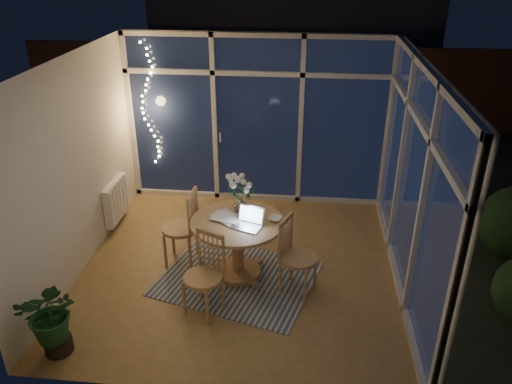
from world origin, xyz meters
TOP-DOWN VIEW (x-y plane):
  - floor at (0.00, 0.00)m, footprint 4.00×4.00m
  - ceiling at (0.00, 0.00)m, footprint 4.00×4.00m
  - wall_back at (0.00, 2.00)m, footprint 4.00×0.04m
  - wall_front at (0.00, -2.00)m, footprint 4.00×0.04m
  - wall_left at (-2.00, 0.00)m, footprint 0.04×4.00m
  - wall_right at (2.00, 0.00)m, footprint 0.04×4.00m
  - window_wall_back at (0.00, 1.96)m, footprint 4.00×0.10m
  - window_wall_right at (1.96, 0.00)m, footprint 0.10×4.00m
  - radiator at (-1.94, 0.90)m, footprint 0.10×0.70m
  - fairy_lights at (-1.65, 1.88)m, footprint 0.24×0.10m
  - garden_patio at (0.50, 5.00)m, footprint 12.00×6.00m
  - garden_fence at (0.00, 5.50)m, footprint 11.00×0.08m
  - neighbour_roof at (0.30, 8.50)m, footprint 7.00×3.00m
  - garden_shrubs at (-0.80, 3.40)m, footprint 0.90×0.90m
  - rug at (-0.02, -0.24)m, footprint 2.14×1.89m
  - dining_table at (-0.02, -0.14)m, footprint 1.38×1.38m
  - chair_left at (-0.79, 0.07)m, footprint 0.50×0.50m
  - chair_right at (0.72, -0.40)m, footprint 0.58×0.58m
  - chair_front at (-0.30, -0.88)m, footprint 0.59×0.59m
  - laptop at (0.11, -0.27)m, footprint 0.41×0.38m
  - flower_vase at (-0.01, 0.08)m, footprint 0.25×0.25m
  - bowl at (0.42, -0.07)m, footprint 0.19×0.19m
  - newspapers at (-0.13, -0.06)m, footprint 0.43×0.39m
  - phone at (-0.01, -0.22)m, footprint 0.10×0.06m
  - potted_plant at (-1.65, -1.63)m, footprint 0.57×0.50m

SIDE VIEW (x-z plane):
  - garden_patio at x=0.50m, z-range -0.11..-0.01m
  - floor at x=0.00m, z-range 0.00..0.00m
  - rug at x=-0.02m, z-range 0.00..0.01m
  - potted_plant at x=-1.65m, z-range 0.00..0.76m
  - dining_table at x=-0.02m, z-range 0.00..0.76m
  - radiator at x=-1.94m, z-range 0.11..0.69m
  - garden_shrubs at x=-0.80m, z-range 0.00..0.90m
  - chair_front at x=-0.30m, z-range 0.00..0.97m
  - chair_right at x=0.72m, z-range 0.00..0.97m
  - chair_left at x=-0.79m, z-range 0.00..1.03m
  - phone at x=-0.01m, z-range 0.76..0.77m
  - newspapers at x=-0.13m, z-range 0.76..0.79m
  - bowl at x=0.42m, z-range 0.76..0.80m
  - flower_vase at x=-0.01m, z-range 0.76..0.97m
  - laptop at x=0.11m, z-range 0.76..1.01m
  - garden_fence at x=0.00m, z-range 0.00..1.80m
  - wall_back at x=0.00m, z-range 0.00..2.60m
  - wall_front at x=0.00m, z-range 0.00..2.60m
  - wall_left at x=-2.00m, z-range 0.00..2.60m
  - wall_right at x=2.00m, z-range 0.00..2.60m
  - window_wall_back at x=0.00m, z-range 0.00..2.60m
  - window_wall_right at x=1.96m, z-range 0.00..2.60m
  - fairy_lights at x=-1.65m, z-range 0.60..2.45m
  - neighbour_roof at x=0.30m, z-range 1.10..3.30m
  - ceiling at x=0.00m, z-range 2.60..2.60m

